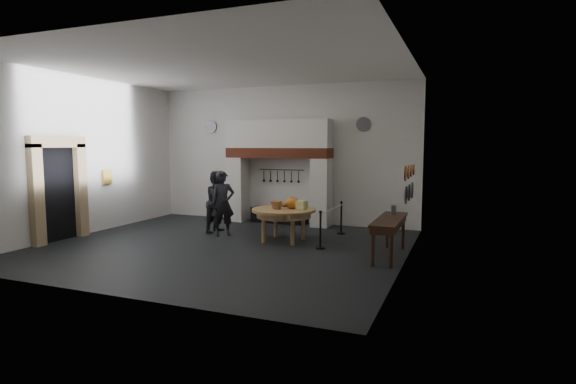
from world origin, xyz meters
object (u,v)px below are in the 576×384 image
at_px(work_table, 284,210).
at_px(barrier_post_far, 341,218).
at_px(visitor_near, 223,203).
at_px(visitor_far, 218,202).
at_px(barrier_post_near, 320,231).
at_px(side_table, 390,220).
at_px(iron_range, 279,215).

bearing_deg(work_table, barrier_post_far, 51.97).
distance_m(work_table, visitor_near, 1.88).
height_order(visitor_near, barrier_post_far, visitor_near).
bearing_deg(visitor_far, barrier_post_near, -100.84).
height_order(visitor_near, side_table, visitor_near).
bearing_deg(barrier_post_near, visitor_far, 164.99).
xyz_separation_m(visitor_far, barrier_post_near, (3.46, -0.93, -0.45)).
xyz_separation_m(iron_range, barrier_post_far, (2.38, -1.05, 0.20)).
xyz_separation_m(visitor_near, side_table, (4.78, -0.75, -0.05)).
xyz_separation_m(visitor_near, barrier_post_near, (3.06, -0.53, -0.47)).
height_order(side_table, barrier_post_near, same).
bearing_deg(barrier_post_far, iron_range, 156.18).
distance_m(visitor_far, side_table, 5.30).
distance_m(work_table, barrier_post_near, 1.34).
distance_m(iron_range, visitor_far, 2.47).
bearing_deg(visitor_near, side_table, -53.00).
distance_m(visitor_near, barrier_post_far, 3.43).
distance_m(visitor_near, side_table, 4.84).
xyz_separation_m(side_table, barrier_post_near, (-1.72, 0.23, -0.42)).
xyz_separation_m(iron_range, visitor_far, (-1.08, -2.12, 0.65)).
bearing_deg(visitor_far, iron_range, -22.71).
relative_size(visitor_near, barrier_post_far, 2.05).
xyz_separation_m(work_table, visitor_near, (-1.88, 0.04, 0.08)).
xyz_separation_m(iron_range, visitor_near, (-0.68, -2.52, 0.67)).
distance_m(work_table, visitor_far, 2.32).
bearing_deg(barrier_post_near, visitor_near, 170.22).
height_order(side_table, barrier_post_far, same).
bearing_deg(visitor_near, barrier_post_near, -53.83).
height_order(work_table, side_table, side_table).
distance_m(work_table, barrier_post_far, 1.95).
height_order(visitor_near, barrier_post_near, visitor_near).
distance_m(visitor_near, barrier_post_near, 3.14).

